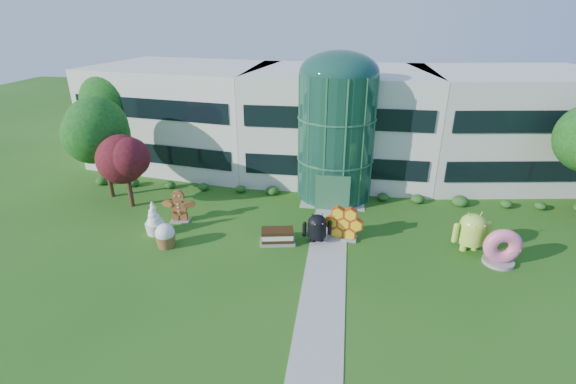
% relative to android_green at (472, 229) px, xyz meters
% --- Properties ---
extents(ground, '(140.00, 140.00, 0.00)m').
position_rel_android_green_xyz_m(ground, '(-8.92, -4.40, -1.47)').
color(ground, '#215114').
rests_on(ground, ground).
extents(building, '(46.00, 15.00, 9.30)m').
position_rel_android_green_xyz_m(building, '(-8.92, 13.60, 3.18)').
color(building, beige).
rests_on(building, ground).
extents(atrium, '(6.00, 6.00, 9.80)m').
position_rel_android_green_xyz_m(atrium, '(-8.92, 7.60, 3.43)').
color(atrium, '#194738').
rests_on(atrium, ground).
extents(walkway, '(2.40, 20.00, 0.04)m').
position_rel_android_green_xyz_m(walkway, '(-8.92, -2.40, -1.45)').
color(walkway, '#9E9E93').
rests_on(walkway, ground).
extents(tree_red, '(4.00, 4.00, 6.00)m').
position_rel_android_green_xyz_m(tree_red, '(-24.42, 3.10, 1.53)').
color(tree_red, '#3F0C14').
rests_on(tree_red, ground).
extents(trees_backdrop, '(52.00, 8.00, 8.40)m').
position_rel_android_green_xyz_m(trees_backdrop, '(-8.92, 8.60, 2.73)').
color(trees_backdrop, '#104011').
rests_on(trees_backdrop, ground).
extents(android_green, '(2.95, 2.33, 2.94)m').
position_rel_android_green_xyz_m(android_green, '(0.00, 0.00, 0.00)').
color(android_green, '#B2D845').
rests_on(android_green, ground).
extents(android_black, '(2.28, 1.81, 2.28)m').
position_rel_android_green_xyz_m(android_black, '(-9.70, -0.36, -0.33)').
color(android_black, black).
rests_on(android_black, ground).
extents(donut, '(2.36, 1.28, 2.37)m').
position_rel_android_green_xyz_m(donut, '(1.38, -1.37, -0.28)').
color(donut, pink).
rests_on(donut, ground).
extents(gingerbread, '(2.73, 1.19, 2.47)m').
position_rel_android_green_xyz_m(gingerbread, '(-19.72, 1.15, -0.24)').
color(gingerbread, brown).
rests_on(gingerbread, ground).
extents(ice_cream_sandwich, '(2.46, 1.55, 1.02)m').
position_rel_android_green_xyz_m(ice_cream_sandwich, '(-12.23, -0.92, -0.96)').
color(ice_cream_sandwich, black).
rests_on(ice_cream_sandwich, ground).
extents(honeycomb, '(2.78, 1.29, 2.11)m').
position_rel_android_green_xyz_m(honeycomb, '(-7.98, 0.29, -0.41)').
color(honeycomb, yellow).
rests_on(honeycomb, ground).
extents(froyo, '(1.69, 1.69, 2.40)m').
position_rel_android_green_xyz_m(froyo, '(-20.73, -0.80, -0.27)').
color(froyo, white).
rests_on(froyo, ground).
extents(cupcake, '(1.70, 1.70, 1.61)m').
position_rel_android_green_xyz_m(cupcake, '(-19.30, -2.33, -0.66)').
color(cupcake, white).
rests_on(cupcake, ground).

